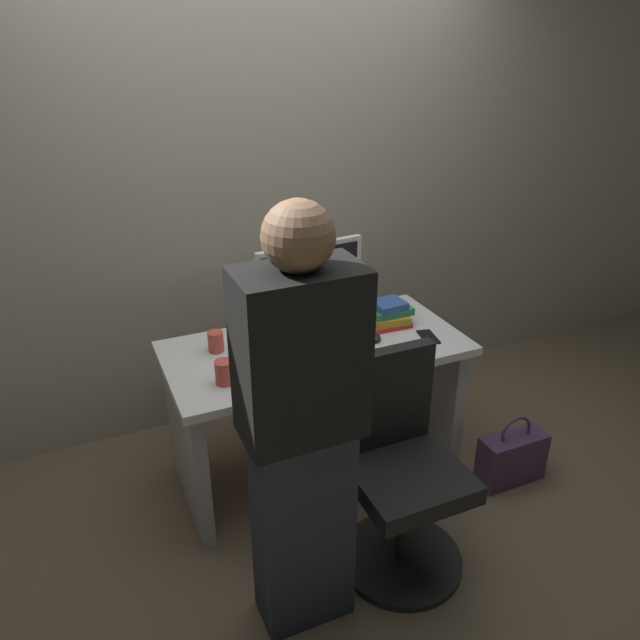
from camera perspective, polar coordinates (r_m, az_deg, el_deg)
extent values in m
plane|color=brown|center=(3.26, -0.37, -13.78)|extent=(9.00, 9.00, 0.00)
cube|color=#9E9384|center=(3.27, -5.94, 15.55)|extent=(6.40, 0.10, 3.00)
cube|color=white|center=(2.86, -0.41, -2.68)|extent=(1.40, 0.68, 0.04)
cube|color=#B2B2B7|center=(2.90, -12.28, -11.44)|extent=(0.06, 0.60, 0.69)
cube|color=#B2B2B7|center=(3.31, 9.87, -6.09)|extent=(0.06, 0.60, 0.69)
cylinder|color=black|center=(2.82, 7.56, -21.26)|extent=(0.52, 0.52, 0.03)
cylinder|color=black|center=(2.68, 7.83, -18.18)|extent=(0.05, 0.05, 0.39)
cube|color=black|center=(2.52, 8.16, -14.32)|extent=(0.44, 0.44, 0.08)
cube|color=black|center=(2.49, 6.25, -7.22)|extent=(0.40, 0.06, 0.44)
cube|color=#262838|center=(2.35, -1.61, -18.74)|extent=(0.34, 0.20, 0.85)
cube|color=black|center=(1.92, -1.87, -3.31)|extent=(0.40, 0.24, 0.58)
sphere|color=brown|center=(1.76, -2.05, 7.82)|extent=(0.22, 0.22, 0.22)
cube|color=silver|center=(2.94, -0.90, -1.15)|extent=(0.21, 0.16, 0.02)
cube|color=silver|center=(2.92, -0.91, -0.31)|extent=(0.04, 0.03, 0.08)
cube|color=silver|center=(2.83, -0.94, 3.69)|extent=(0.54, 0.09, 0.36)
cube|color=black|center=(2.82, -0.83, 3.57)|extent=(0.49, 0.06, 0.32)
cube|color=white|center=(2.76, -0.43, -3.07)|extent=(0.43, 0.13, 0.02)
ellipsoid|color=black|center=(2.89, 5.02, -1.55)|extent=(0.06, 0.10, 0.03)
cylinder|color=#D84C3F|center=(2.56, -8.96, -4.85)|extent=(0.08, 0.08, 0.10)
cylinder|color=#D84C3F|center=(2.81, -9.74, -2.01)|extent=(0.07, 0.07, 0.10)
cube|color=red|center=(3.04, 6.34, -0.35)|extent=(0.21, 0.14, 0.02)
cube|color=gold|center=(3.03, 6.54, 0.21)|extent=(0.20, 0.17, 0.03)
cube|color=#338C59|center=(3.03, 6.60, 0.89)|extent=(0.21, 0.13, 0.03)
cube|color=#3359A5|center=(3.01, 6.46, 1.45)|extent=(0.16, 0.14, 0.03)
cube|color=black|center=(2.95, 10.11, -1.58)|extent=(0.10, 0.15, 0.01)
cube|color=#4C3356|center=(3.26, 17.49, -12.24)|extent=(0.34, 0.14, 0.26)
torus|color=#4C3356|center=(3.17, 17.88, -9.94)|extent=(0.18, 0.02, 0.18)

